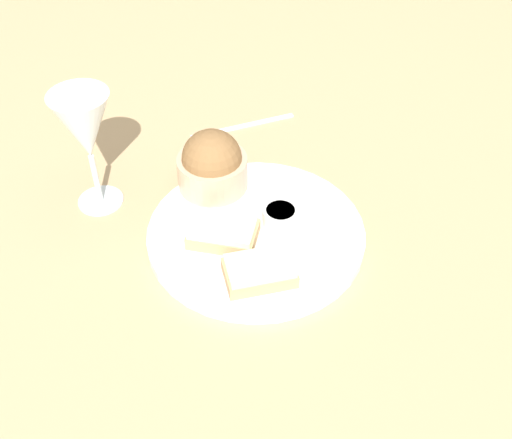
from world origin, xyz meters
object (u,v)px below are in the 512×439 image
salad_bowl (212,165)px  sauce_ramekin (279,214)px  cheese_toast_near (224,235)px  wine_glass (85,130)px  cheese_toast_far (260,271)px  fork (243,125)px

salad_bowl → sauce_ramekin: bearing=119.1°
sauce_ramekin → cheese_toast_near: same height
cheese_toast_near → wine_glass: 0.23m
cheese_toast_near → cheese_toast_far: size_ratio=1.14×
wine_glass → fork: wine_glass is taller
sauce_ramekin → wine_glass: wine_glass is taller
cheese_toast_near → fork: bearing=-115.0°
cheese_toast_near → cheese_toast_far: (-0.02, 0.08, 0.00)m
wine_glass → fork: size_ratio=1.00×
sauce_ramekin → fork: size_ratio=0.27×
sauce_ramekin → cheese_toast_near: (0.08, 0.01, -0.00)m
salad_bowl → sauce_ramekin: size_ratio=2.09×
cheese_toast_near → fork: cheese_toast_near is taller
cheese_toast_near → cheese_toast_far: same height
salad_bowl → wine_glass: (0.16, -0.04, 0.07)m
fork → salad_bowl: bearing=55.3°
salad_bowl → fork: (-0.10, -0.14, -0.05)m
sauce_ramekin → wine_glass: (0.21, -0.14, 0.10)m
sauce_ramekin → cheese_toast_near: 0.08m
fork → sauce_ramekin: bearing=81.3°
sauce_ramekin → cheese_toast_far: (0.06, 0.08, -0.00)m
salad_bowl → cheese_toast_near: (0.02, 0.11, -0.02)m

